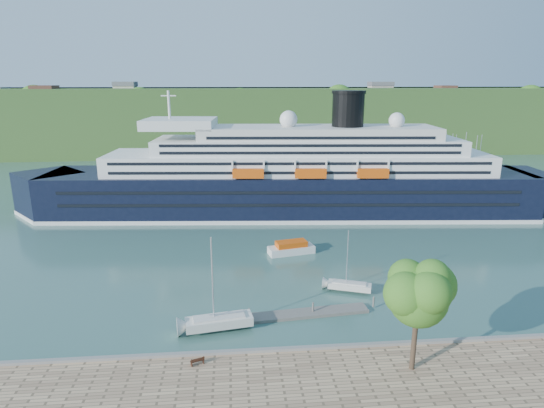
{
  "coord_description": "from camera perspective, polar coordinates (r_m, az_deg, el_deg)",
  "views": [
    {
      "loc": [
        -5.56,
        -39.46,
        26.8
      ],
      "look_at": [
        0.68,
        30.0,
        7.8
      ],
      "focal_mm": 30.0,
      "sensor_mm": 36.0,
      "label": 1
    }
  ],
  "objects": [
    {
      "name": "ground",
      "position": [
        48.03,
        2.53,
        -18.7
      ],
      "size": [
        400.0,
        400.0,
        0.0
      ],
      "primitive_type": "plane",
      "color": "#335B53",
      "rests_on": "ground"
    },
    {
      "name": "promenade_tree",
      "position": [
        43.71,
        17.72,
        -12.72
      ],
      "size": [
        7.06,
        7.06,
        11.69
      ],
      "primitive_type": null,
      "color": "#346219",
      "rests_on": "promenade"
    },
    {
      "name": "tender_launch",
      "position": [
        73.04,
        2.44,
        -5.44
      ],
      "size": [
        7.81,
        4.07,
        2.05
      ],
      "primitive_type": null,
      "rotation": [
        0.0,
        0.0,
        0.21
      ],
      "color": "#D44D0C",
      "rests_on": "ground"
    },
    {
      "name": "cruise_ship",
      "position": [
        92.2,
        2.05,
        6.31
      ],
      "size": [
        112.36,
        24.99,
        25.02
      ],
      "primitive_type": null,
      "rotation": [
        0.0,
        0.0,
        -0.08
      ],
      "color": "black",
      "rests_on": "ground"
    },
    {
      "name": "sailboat_white_near",
      "position": [
        50.18,
        -6.8,
        -10.3
      ],
      "size": [
        8.4,
        3.55,
        10.51
      ],
      "primitive_type": null,
      "rotation": [
        0.0,
        0.0,
        0.16
      ],
      "color": "silver",
      "rests_on": "ground"
    },
    {
      "name": "floating_pontoon",
      "position": [
        55.16,
        3.19,
        -13.64
      ],
      "size": [
        17.28,
        3.81,
        0.38
      ],
      "primitive_type": null,
      "rotation": [
        0.0,
        0.0,
        0.1
      ],
      "color": "slate",
      "rests_on": "ground"
    },
    {
      "name": "far_hillside",
      "position": [
        185.14,
        -3.45,
        10.63
      ],
      "size": [
        400.0,
        50.0,
        24.0
      ],
      "primitive_type": "cube",
      "color": "#2F5220",
      "rests_on": "ground"
    },
    {
      "name": "park_bench",
      "position": [
        45.61,
        -9.37,
        -18.78
      ],
      "size": [
        1.47,
        0.98,
        0.87
      ],
      "primitive_type": null,
      "rotation": [
        0.0,
        0.0,
        0.34
      ],
      "color": "#442113",
      "rests_on": "promenade"
    },
    {
      "name": "sailboat_white_far",
      "position": [
        59.96,
        9.82,
        -7.33
      ],
      "size": [
        6.45,
        3.74,
        8.04
      ],
      "primitive_type": null,
      "rotation": [
        0.0,
        0.0,
        -0.35
      ],
      "color": "silver",
      "rests_on": "ground"
    },
    {
      "name": "quay_coping",
      "position": [
        47.23,
        2.58,
        -17.68
      ],
      "size": [
        220.0,
        0.5,
        0.3
      ],
      "primitive_type": "cube",
      "color": "slate",
      "rests_on": "promenade"
    }
  ]
}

